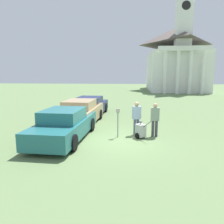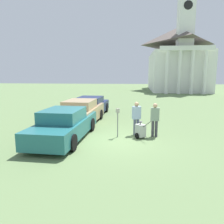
# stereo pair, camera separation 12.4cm
# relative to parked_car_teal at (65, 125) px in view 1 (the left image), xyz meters

# --- Properties ---
(ground_plane) EXTENTS (120.00, 120.00, 0.00)m
(ground_plane) POSITION_rel_parked_car_teal_xyz_m (2.51, -0.02, -0.69)
(ground_plane) COLOR #607A4C
(parked_car_teal) EXTENTS (2.21, 5.33, 1.48)m
(parked_car_teal) POSITION_rel_parked_car_teal_xyz_m (0.00, 0.00, 0.00)
(parked_car_teal) COLOR #23666B
(parked_car_teal) RESTS_ON ground_plane
(parked_car_tan) EXTENTS (2.18, 5.35, 1.52)m
(parked_car_tan) POSITION_rel_parked_car_teal_xyz_m (0.00, 3.21, 0.03)
(parked_car_tan) COLOR tan
(parked_car_tan) RESTS_ON ground_plane
(parked_car_navy) EXTENTS (2.22, 5.34, 1.41)m
(parked_car_navy) POSITION_rel_parked_car_teal_xyz_m (0.00, 6.12, -0.02)
(parked_car_navy) COLOR #19234C
(parked_car_navy) RESTS_ON ground_plane
(parking_meter) EXTENTS (0.18, 0.09, 1.45)m
(parking_meter) POSITION_rel_parked_car_teal_xyz_m (2.51, 0.56, 0.32)
(parking_meter) COLOR slate
(parking_meter) RESTS_ON ground_plane
(person_worker) EXTENTS (0.47, 0.35, 1.70)m
(person_worker) POSITION_rel_parked_car_teal_xyz_m (3.43, 1.11, 0.28)
(person_worker) COLOR #515670
(person_worker) RESTS_ON ground_plane
(person_supervisor) EXTENTS (0.43, 0.24, 1.69)m
(person_supervisor) POSITION_rel_parked_car_teal_xyz_m (4.33, 0.81, 0.27)
(person_supervisor) COLOR #3F3F47
(person_supervisor) RESTS_ON ground_plane
(equipment_cart) EXTENTS (0.74, 0.91, 1.00)m
(equipment_cart) POSITION_rel_parked_car_teal_xyz_m (3.63, 0.50, -0.30)
(equipment_cart) COLOR #B2B2AD
(equipment_cart) RESTS_ON ground_plane
(church) EXTENTS (9.75, 17.09, 22.71)m
(church) POSITION_rel_parked_car_teal_xyz_m (11.06, 33.61, 5.45)
(church) COLOR white
(church) RESTS_ON ground_plane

